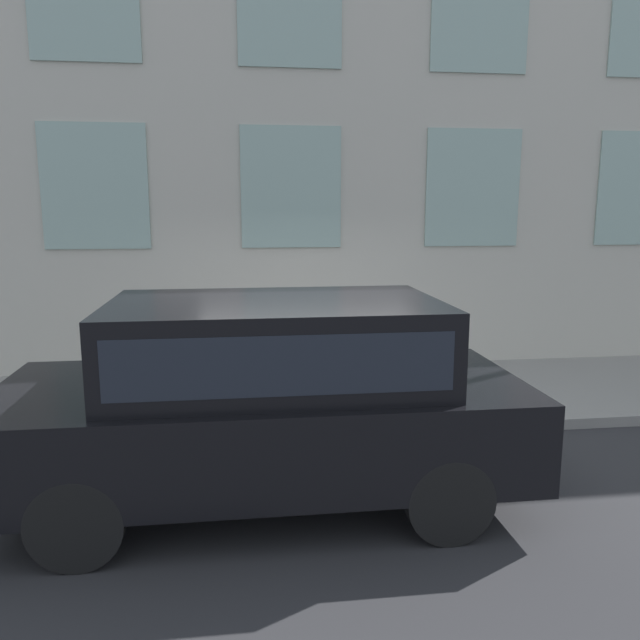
% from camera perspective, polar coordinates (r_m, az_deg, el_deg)
% --- Properties ---
extents(ground_plane, '(80.00, 80.00, 0.00)m').
position_cam_1_polar(ground_plane, '(7.04, -0.47, -11.10)').
color(ground_plane, '#2D2D30').
extents(sidewalk, '(2.84, 60.00, 0.13)m').
position_cam_1_polar(sidewalk, '(8.35, -1.67, -7.16)').
color(sidewalk, gray).
rests_on(sidewalk, ground_plane).
extents(building_facade, '(0.33, 40.00, 9.07)m').
position_cam_1_polar(building_facade, '(9.73, -2.83, 21.92)').
color(building_facade, beige).
rests_on(building_facade, ground_plane).
extents(fire_hydrant, '(0.29, 0.41, 0.77)m').
position_cam_1_polar(fire_hydrant, '(7.49, 1.45, -5.60)').
color(fire_hydrant, gray).
rests_on(fire_hydrant, sidewalk).
extents(person, '(0.27, 0.18, 1.13)m').
position_cam_1_polar(person, '(7.42, -1.46, -3.43)').
color(person, '#726651').
rests_on(person, sidewalk).
extents(parked_truck_black_near, '(1.95, 4.45, 1.80)m').
position_cam_1_polar(parked_truck_black_near, '(5.41, -4.69, -6.36)').
color(parked_truck_black_near, black).
rests_on(parked_truck_black_near, ground_plane).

